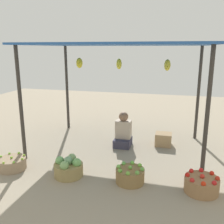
# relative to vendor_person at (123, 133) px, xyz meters

# --- Properties ---
(ground_plane) EXTENTS (14.00, 14.00, 0.00)m
(ground_plane) POSITION_rel_vendor_person_xyz_m (-0.07, -0.13, -0.30)
(ground_plane) COLOR gray
(market_stall_structure) EXTENTS (3.64, 2.39, 2.24)m
(market_stall_structure) POSITION_rel_vendor_person_xyz_m (-0.08, -0.13, 1.79)
(market_stall_structure) COLOR #38332D
(market_stall_structure) RESTS_ON ground
(vendor_person) EXTENTS (0.36, 0.44, 0.78)m
(vendor_person) POSITION_rel_vendor_person_xyz_m (0.00, 0.00, 0.00)
(vendor_person) COLOR #343346
(vendor_person) RESTS_ON ground
(basket_limes) EXTENTS (0.50, 0.50, 0.25)m
(basket_limes) POSITION_rel_vendor_person_xyz_m (-1.70, -1.64, -0.19)
(basket_limes) COLOR #977D60
(basket_limes) RESTS_ON ground
(basket_cabbages) EXTENTS (0.49, 0.49, 0.35)m
(basket_cabbages) POSITION_rel_vendor_person_xyz_m (-0.61, -1.61, -0.15)
(basket_cabbages) COLOR #97824E
(basket_cabbages) RESTS_ON ground
(basket_green_apples) EXTENTS (0.47, 0.47, 0.30)m
(basket_green_apples) POSITION_rel_vendor_person_xyz_m (0.45, -1.56, -0.17)
(basket_green_apples) COLOR olive
(basket_green_apples) RESTS_ON ground
(basket_red_tomatoes) EXTENTS (0.51, 0.51, 0.30)m
(basket_red_tomatoes) POSITION_rel_vendor_person_xyz_m (1.56, -1.57, -0.17)
(basket_red_tomatoes) COLOR #9A7049
(basket_red_tomatoes) RESTS_ON ground
(wooden_crate_near_vendor) EXTENTS (0.36, 0.32, 0.28)m
(wooden_crate_near_vendor) POSITION_rel_vendor_person_xyz_m (0.88, 0.25, -0.16)
(wooden_crate_near_vendor) COLOR #A48359
(wooden_crate_near_vendor) RESTS_ON ground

